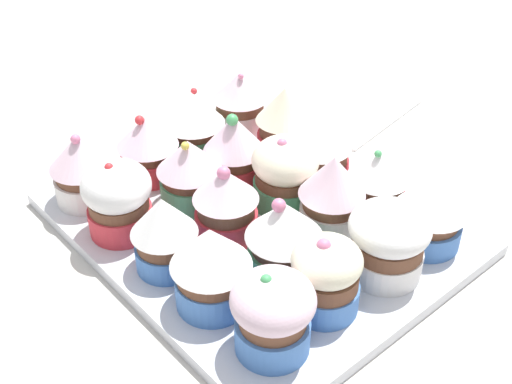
# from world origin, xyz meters

# --- Properties ---
(ground_plane) EXTENTS (1.80, 1.80, 0.03)m
(ground_plane) POSITION_xyz_m (0.00, 0.00, -0.01)
(ground_plane) COLOR beige
(baking_tray) EXTENTS (0.29, 0.35, 0.01)m
(baking_tray) POSITION_xyz_m (0.00, 0.00, 0.01)
(baking_tray) COLOR silver
(baking_tray) RESTS_ON ground_plane
(cupcake_0) EXTENTS (0.06, 0.06, 0.07)m
(cupcake_0) POSITION_xyz_m (-0.09, -0.12, 0.05)
(cupcake_0) COLOR #477AC6
(cupcake_0) RESTS_ON baking_tray
(cupcake_1) EXTENTS (0.06, 0.06, 0.07)m
(cupcake_1) POSITION_xyz_m (-0.03, -0.12, 0.05)
(cupcake_1) COLOR #477AC6
(cupcake_1) RESTS_ON baking_tray
(cupcake_2) EXTENTS (0.07, 0.07, 0.07)m
(cupcake_2) POSITION_xyz_m (0.03, -0.13, 0.05)
(cupcake_2) COLOR white
(cupcake_2) RESTS_ON baking_tray
(cupcake_3) EXTENTS (0.06, 0.06, 0.07)m
(cupcake_3) POSITION_xyz_m (0.09, -0.12, 0.05)
(cupcake_3) COLOR #477AC6
(cupcake_3) RESTS_ON baking_tray
(cupcake_4) EXTENTS (0.06, 0.06, 0.08)m
(cupcake_4) POSITION_xyz_m (-0.10, -0.06, 0.05)
(cupcake_4) COLOR #477AC6
(cupcake_4) RESTS_ON baking_tray
(cupcake_5) EXTENTS (0.06, 0.06, 0.07)m
(cupcake_5) POSITION_xyz_m (-0.03, -0.07, 0.05)
(cupcake_5) COLOR #4C9E6B
(cupcake_5) RESTS_ON baking_tray
(cupcake_6) EXTENTS (0.06, 0.06, 0.08)m
(cupcake_6) POSITION_xyz_m (0.04, -0.06, 0.05)
(cupcake_6) COLOR white
(cupcake_6) RESTS_ON baking_tray
(cupcake_7) EXTENTS (0.06, 0.06, 0.07)m
(cupcake_7) POSITION_xyz_m (0.09, -0.06, 0.05)
(cupcake_7) COLOR #D1333D
(cupcake_7) RESTS_ON baking_tray
(cupcake_8) EXTENTS (0.06, 0.06, 0.07)m
(cupcake_8) POSITION_xyz_m (-0.10, 0.00, 0.05)
(cupcake_8) COLOR #477AC6
(cupcake_8) RESTS_ON baking_tray
(cupcake_9) EXTENTS (0.06, 0.06, 0.07)m
(cupcake_9) POSITION_xyz_m (-0.03, 0.00, 0.05)
(cupcake_9) COLOR #D1333D
(cupcake_9) RESTS_ON baking_tray
(cupcake_10) EXTENTS (0.06, 0.06, 0.07)m
(cupcake_10) POSITION_xyz_m (0.04, 0.00, 0.05)
(cupcake_10) COLOR #4C9E6B
(cupcake_10) RESTS_ON baking_tray
(cupcake_11) EXTENTS (0.06, 0.06, 0.07)m
(cupcake_11) POSITION_xyz_m (0.09, 0.01, 0.05)
(cupcake_11) COLOR #D1333D
(cupcake_11) RESTS_ON baking_tray
(cupcake_12) EXTENTS (0.06, 0.06, 0.07)m
(cupcake_12) POSITION_xyz_m (-0.10, 0.07, 0.05)
(cupcake_12) COLOR #D1333D
(cupcake_12) RESTS_ON baking_tray
(cupcake_13) EXTENTS (0.06, 0.06, 0.07)m
(cupcake_13) POSITION_xyz_m (-0.03, 0.06, 0.05)
(cupcake_13) COLOR #4C9E6B
(cupcake_13) RESTS_ON baking_tray
(cupcake_14) EXTENTS (0.06, 0.06, 0.08)m
(cupcake_14) POSITION_xyz_m (0.02, 0.06, 0.05)
(cupcake_14) COLOR #D1333D
(cupcake_14) RESTS_ON baking_tray
(cupcake_15) EXTENTS (0.06, 0.06, 0.08)m
(cupcake_15) POSITION_xyz_m (0.09, 0.06, 0.05)
(cupcake_15) COLOR #D1333D
(cupcake_15) RESTS_ON baking_tray
(cupcake_16) EXTENTS (0.06, 0.06, 0.07)m
(cupcake_16) POSITION_xyz_m (-0.10, 0.13, 0.05)
(cupcake_16) COLOR white
(cupcake_16) RESTS_ON baking_tray
(cupcake_17) EXTENTS (0.06, 0.06, 0.07)m
(cupcake_17) POSITION_xyz_m (-0.03, 0.12, 0.05)
(cupcake_17) COLOR #D1333D
(cupcake_17) RESTS_ON baking_tray
(cupcake_18) EXTENTS (0.07, 0.07, 0.07)m
(cupcake_18) POSITION_xyz_m (0.03, 0.13, 0.05)
(cupcake_18) COLOR #4C9E6B
(cupcake_18) RESTS_ON baking_tray
(cupcake_19) EXTENTS (0.06, 0.06, 0.07)m
(cupcake_19) POSITION_xyz_m (0.09, 0.13, 0.05)
(cupcake_19) COLOR white
(cupcake_19) RESTS_ON baking_tray
(napkin) EXTENTS (0.17, 0.18, 0.01)m
(napkin) POSITION_xyz_m (0.23, 0.12, 0.00)
(napkin) COLOR white
(napkin) RESTS_ON ground_plane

